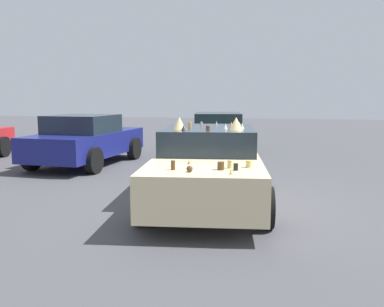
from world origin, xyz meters
The scene contains 4 objects.
ground_plane centered at (0.00, 0.00, 0.00)m, with size 60.00×60.00×0.00m, color #47474C.
art_car_decorated centered at (0.07, 0.01, 0.70)m, with size 4.81×2.50×1.59m.
parked_sedan_far_left centered at (7.63, 1.00, 0.69)m, with size 4.74×2.55×1.36m.
parked_sedan_far_right centered at (3.43, 4.16, 0.72)m, with size 4.20×2.22×1.43m.
Camera 1 is at (-7.26, -1.29, 1.93)m, focal length 38.21 mm.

